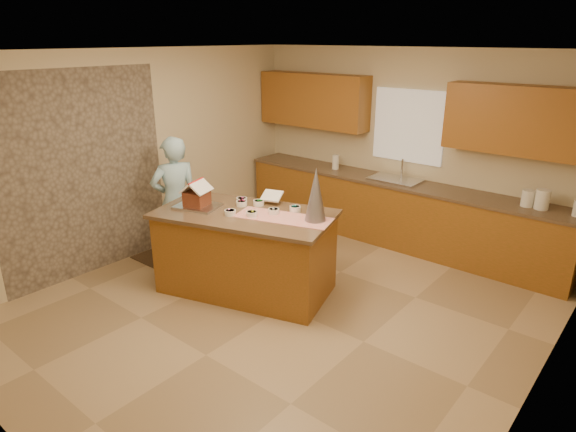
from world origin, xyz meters
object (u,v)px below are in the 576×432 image
at_px(tinsel_tree, 316,195).
at_px(gingerbread_house, 197,196).
at_px(island_base, 246,253).
at_px(boy, 176,201).

relative_size(tinsel_tree, gingerbread_house, 1.58).
xyz_separation_m(island_base, gingerbread_house, (-0.54, -0.22, 0.64)).
distance_m(island_base, tinsel_tree, 1.15).
xyz_separation_m(tinsel_tree, gingerbread_house, (-1.31, -0.51, -0.15)).
distance_m(tinsel_tree, gingerbread_house, 1.42).
bearing_deg(gingerbread_house, tinsel_tree, 21.43).
xyz_separation_m(island_base, tinsel_tree, (0.77, 0.29, 0.80)).
height_order(boy, gingerbread_house, boy).
height_order(island_base, gingerbread_house, gingerbread_house).
bearing_deg(gingerbread_house, island_base, 22.32).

